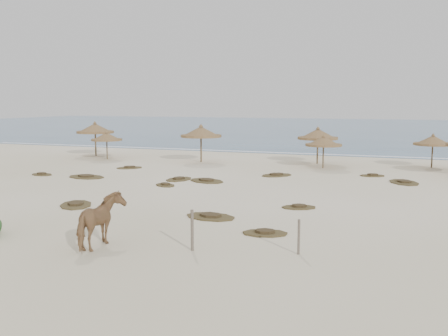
{
  "coord_description": "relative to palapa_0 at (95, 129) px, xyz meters",
  "views": [
    {
      "loc": [
        10.58,
        -20.43,
        4.88
      ],
      "look_at": [
        1.15,
        5.0,
        1.26
      ],
      "focal_mm": 40.0,
      "sensor_mm": 36.0,
      "label": 1
    }
  ],
  "objects": [
    {
      "name": "ground",
      "position": [
        16.03,
        -17.79,
        -2.44
      ],
      "size": [
        160.0,
        160.0,
        0.0
      ],
      "primitive_type": "plane",
      "color": "beige",
      "rests_on": "ground"
    },
    {
      "name": "ocean",
      "position": [
        16.03,
        57.21,
        -2.43
      ],
      "size": [
        200.0,
        100.0,
        0.01
      ],
      "primitive_type": "cube",
      "color": "navy",
      "rests_on": "ground"
    },
    {
      "name": "foam_line",
      "position": [
        16.03,
        8.21,
        -2.43
      ],
      "size": [
        70.0,
        0.6,
        0.01
      ],
      "primitive_type": "cube",
      "color": "silver",
      "rests_on": "ground"
    },
    {
      "name": "palapa_0",
      "position": [
        0.0,
        0.0,
        0.0
      ],
      "size": [
        3.97,
        3.97,
        3.14
      ],
      "rotation": [
        0.0,
        0.0,
        0.2
      ],
      "color": "brown",
      "rests_on": "ground"
    },
    {
      "name": "palapa_1",
      "position": [
        2.59,
        -2.1,
        -0.54
      ],
      "size": [
        3.17,
        3.17,
        2.44
      ],
      "rotation": [
        0.0,
        0.0,
        0.25
      ],
      "color": "brown",
      "rests_on": "ground"
    },
    {
      "name": "palapa_2",
      "position": [
        10.87,
        -1.12,
        -0.03
      ],
      "size": [
        3.55,
        3.55,
        3.11
      ],
      "rotation": [
        0.0,
        0.0,
        0.07
      ],
      "color": "brown",
      "rests_on": "ground"
    },
    {
      "name": "palapa_3",
      "position": [
        19.91,
        1.08,
        -0.14
      ],
      "size": [
        4.1,
        4.1,
        2.96
      ],
      "rotation": [
        0.0,
        0.0,
        -0.37
      ],
      "color": "brown",
      "rests_on": "ground"
    },
    {
      "name": "palapa_4",
      "position": [
        20.77,
        -1.4,
        -0.49
      ],
      "size": [
        3.16,
        3.16,
        2.51
      ],
      "rotation": [
        0.0,
        0.0,
        -0.2
      ],
      "color": "brown",
      "rests_on": "ground"
    },
    {
      "name": "palapa_6",
      "position": [
        28.31,
        1.58,
        -0.44
      ],
      "size": [
        3.27,
        3.27,
        2.58
      ],
      "rotation": [
        0.0,
        0.0,
        0.21
      ],
      "color": "brown",
      "rests_on": "ground"
    },
    {
      "name": "horse",
      "position": [
        17.05,
        -24.35,
        -1.54
      ],
      "size": [
        1.15,
        2.21,
        1.8
      ],
      "primitive_type": "imported",
      "rotation": [
        0.0,
        0.0,
        3.23
      ],
      "color": "#916142",
      "rests_on": "ground"
    },
    {
      "name": "fence_post_near",
      "position": [
        20.08,
        -23.62,
        -1.75
      ],
      "size": [
        0.12,
        0.12,
        1.37
      ],
      "primitive_type": "cylinder",
      "rotation": [
        0.0,
        0.0,
        0.19
      ],
      "color": "#685A4E",
      "rests_on": "ground"
    },
    {
      "name": "fence_post_far",
      "position": [
        23.46,
        -22.82,
        -1.86
      ],
      "size": [
        0.11,
        0.11,
        1.15
      ],
      "primitive_type": "cylinder",
      "rotation": [
        0.0,
        0.0,
        0.36
      ],
      "color": "#685A4E",
      "rests_on": "ground"
    },
    {
      "name": "scrub_1",
      "position": [
        7.1,
        -11.34,
        -2.39
      ],
      "size": [
        2.92,
        2.18,
        0.16
      ],
      "rotation": [
        0.0,
        0.0,
        2.96
      ],
      "color": "#4C4221",
      "rests_on": "ground"
    },
    {
      "name": "scrub_2",
      "position": [
        13.39,
        -12.46,
        -2.39
      ],
      "size": [
        1.8,
        1.71,
        0.16
      ],
      "rotation": [
        0.0,
        0.0,
        2.48
      ],
      "color": "#4C4221",
      "rests_on": "ground"
    },
    {
      "name": "scrub_3",
      "position": [
        15.05,
        -10.15,
        -2.39
      ],
      "size": [
        2.98,
        2.61,
        0.16
      ],
      "rotation": [
        0.0,
        0.0,
        2.66
      ],
      "color": "#4C4221",
      "rests_on": "ground"
    },
    {
      "name": "scrub_4",
      "position": [
        22.0,
        -15.83,
        -2.39
      ],
      "size": [
        1.88,
        1.58,
        0.16
      ],
      "rotation": [
        0.0,
        0.0,
        0.4
      ],
      "color": "#4C4221",
      "rests_on": "ground"
    },
    {
      "name": "scrub_5",
      "position": [
        26.47,
        -6.55,
        -2.39
      ],
      "size": [
        2.38,
        2.86,
        0.16
      ],
      "rotation": [
        0.0,
        0.0,
        1.95
      ],
      "color": "#4C4221",
      "rests_on": "ground"
    },
    {
      "name": "scrub_6",
      "position": [
        7.38,
        -6.46,
        -2.39
      ],
      "size": [
        2.26,
        2.23,
        0.16
      ],
      "rotation": [
        0.0,
        0.0,
        0.76
      ],
      "color": "#4C4221",
      "rests_on": "ground"
    },
    {
      "name": "scrub_7",
      "position": [
        18.51,
        -6.33,
        -2.39
      ],
      "size": [
        2.52,
        2.62,
        0.16
      ],
      "rotation": [
        0.0,
        0.0,
        0.88
      ],
      "color": "#4C4221",
      "rests_on": "ground"
    },
    {
      "name": "scrub_8",
      "position": [
        3.66,
        -11.48,
        -2.39
      ],
      "size": [
        1.85,
        1.45,
        0.16
      ],
      "rotation": [
        0.0,
        0.0,
        2.88
      ],
      "color": "#4C4221",
      "rests_on": "ground"
    },
    {
      "name": "scrub_9",
      "position": [
        18.88,
        -19.02,
        -2.39
      ],
      "size": [
        2.41,
        1.75,
        0.16
      ],
      "rotation": [
        0.0,
        0.0,
        3.0
      ],
      "color": "#4C4221",
      "rests_on": "ground"
    },
    {
      "name": "scrub_10",
      "position": [
        24.49,
        -4.32,
        -2.39
      ],
      "size": [
        1.91,
        1.57,
        0.16
      ],
      "rotation": [
        0.0,
        0.0,
        0.35
      ],
      "color": "#4C4221",
      "rests_on": "ground"
    },
    {
      "name": "scrub_11",
      "position": [
        11.99,
        -18.97,
        -2.39
      ],
      "size": [
        2.46,
        2.67,
        0.16
      ],
      "rotation": [
        0.0,
        0.0,
        2.16
      ],
      "color": "#4C4221",
      "rests_on": "ground"
    },
    {
      "name": "scrub_12",
      "position": [
        21.77,
        -20.8,
        -2.39
      ],
      "size": [
        1.92,
        1.49,
        0.16
      ],
      "rotation": [
        0.0,
        0.0,
        0.25
      ],
      "color": "#4C4221",
      "rests_on": "ground"
    },
    {
      "name": "scrub_13",
      "position": [
        13.18,
        -10.17,
        -2.39
      ],
      "size": [
        1.62,
        2.26,
        0.16
      ],
      "rotation": [
        0.0,
        0.0,
        1.44
      ],
      "color": "#4C4221",
      "rests_on": "ground"
    }
  ]
}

